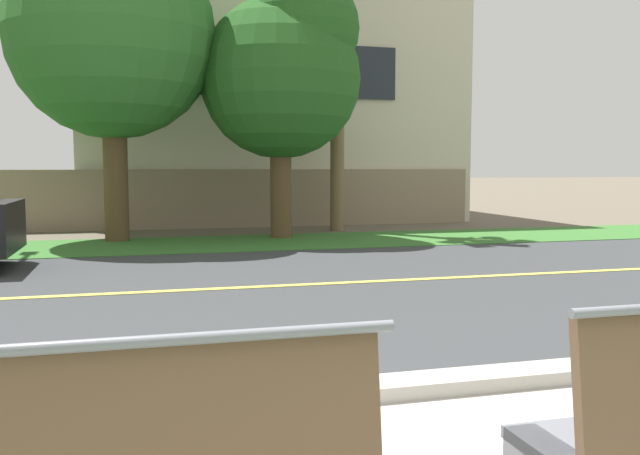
{
  "coord_description": "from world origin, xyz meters",
  "views": [
    {
      "loc": [
        -1.08,
        -1.66,
        1.48
      ],
      "look_at": [
        0.33,
        3.48,
        1.0
      ],
      "focal_mm": 38.38,
      "sensor_mm": 36.0,
      "label": 1
    }
  ],
  "objects": [
    {
      "name": "street_asphalt",
      "position": [
        0.0,
        6.5,
        0.0
      ],
      "size": [
        52.0,
        8.0,
        0.01
      ],
      "primitive_type": "cube",
      "color": "#383A3D",
      "rests_on": "ground_plane"
    },
    {
      "name": "shade_tree_centre",
      "position": [
        1.96,
        12.07,
        3.49
      ],
      "size": [
        3.26,
        3.26,
        5.38
      ],
      "color": "brown",
      "rests_on": "ground_plane"
    },
    {
      "name": "road_centre_line",
      "position": [
        0.0,
        6.5,
        0.01
      ],
      "size": [
        48.0,
        0.14,
        0.01
      ],
      "primitive_type": "cube",
      "color": "#E0CC4C",
      "rests_on": "ground_plane"
    },
    {
      "name": "shade_tree_left",
      "position": [
        -1.28,
        12.27,
        4.29
      ],
      "size": [
        4.0,
        4.0,
        6.6
      ],
      "color": "brown",
      "rests_on": "ground_plane"
    },
    {
      "name": "far_verge_grass",
      "position": [
        0.0,
        11.34,
        0.01
      ],
      "size": [
        48.0,
        2.8,
        0.02
      ],
      "primitive_type": "cube",
      "color": "#38702D",
      "rests_on": "ground_plane"
    },
    {
      "name": "curb_edge",
      "position": [
        0.0,
        2.35,
        0.06
      ],
      "size": [
        44.0,
        0.3,
        0.11
      ],
      "primitive_type": "cube",
      "color": "#ADA89E",
      "rests_on": "ground_plane"
    },
    {
      "name": "garden_wall",
      "position": [
        0.83,
        14.83,
        0.7
      ],
      "size": [
        13.0,
        0.36,
        1.4
      ],
      "primitive_type": "cube",
      "color": "gray",
      "rests_on": "ground_plane"
    },
    {
      "name": "house_across_street",
      "position": [
        2.6,
        18.03,
        3.8
      ],
      "size": [
        10.72,
        6.91,
        7.51
      ],
      "color": "beige",
      "rests_on": "ground_plane"
    },
    {
      "name": "ground_plane",
      "position": [
        0.0,
        8.0,
        0.0
      ],
      "size": [
        140.0,
        140.0,
        0.0
      ],
      "primitive_type": "plane",
      "color": "#665B4C"
    }
  ]
}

